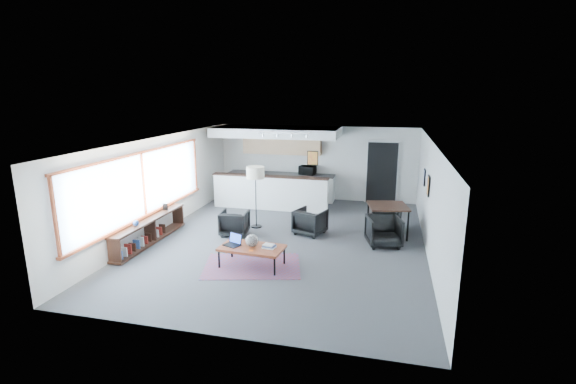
% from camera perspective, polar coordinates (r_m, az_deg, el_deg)
% --- Properties ---
extents(room, '(7.02, 9.02, 2.62)m').
position_cam_1_polar(room, '(10.55, -0.36, 0.05)').
color(room, '#49494B').
rests_on(room, ground).
extents(window, '(0.10, 5.95, 1.66)m').
position_cam_1_polar(window, '(11.08, -19.21, 0.76)').
color(window, '#8CBFFF').
rests_on(window, room).
extents(console, '(0.35, 3.00, 0.80)m').
position_cam_1_polar(console, '(11.16, -18.46, -5.10)').
color(console, '#331B12').
rests_on(console, floor).
extents(kitchenette, '(4.20, 1.96, 2.60)m').
position_cam_1_polar(kitchenette, '(14.35, -1.42, 4.00)').
color(kitchenette, white).
rests_on(kitchenette, floor).
extents(doorway, '(1.10, 0.12, 2.15)m').
position_cam_1_polar(doorway, '(14.62, 12.71, 2.64)').
color(doorway, black).
rests_on(doorway, room).
extents(track_light, '(1.60, 0.07, 0.15)m').
position_cam_1_polar(track_light, '(12.60, -0.55, 7.93)').
color(track_light, silver).
rests_on(track_light, room).
extents(wall_art_lower, '(0.03, 0.38, 0.48)m').
position_cam_1_polar(wall_art_lower, '(10.63, 18.65, 0.81)').
color(wall_art_lower, black).
rests_on(wall_art_lower, room).
extents(wall_art_upper, '(0.03, 0.34, 0.44)m').
position_cam_1_polar(wall_art_upper, '(11.91, 18.14, 1.92)').
color(wall_art_upper, black).
rests_on(wall_art_upper, room).
extents(kilim_rug, '(2.38, 1.90, 0.01)m').
position_cam_1_polar(kilim_rug, '(9.42, -4.91, -10.02)').
color(kilim_rug, '#693952').
rests_on(kilim_rug, floor).
extents(coffee_table, '(1.44, 0.85, 0.46)m').
position_cam_1_polar(coffee_table, '(9.26, -4.96, -7.67)').
color(coffee_table, brown).
rests_on(coffee_table, floor).
extents(laptop, '(0.43, 0.40, 0.25)m').
position_cam_1_polar(laptop, '(9.38, -7.43, -6.74)').
color(laptop, black).
rests_on(laptop, coffee_table).
extents(ceramic_pot, '(0.28, 0.28, 0.28)m').
position_cam_1_polar(ceramic_pot, '(9.22, -4.97, -6.62)').
color(ceramic_pot, gray).
rests_on(ceramic_pot, coffee_table).
extents(book_stack, '(0.30, 0.26, 0.08)m').
position_cam_1_polar(book_stack, '(9.15, -2.60, -7.41)').
color(book_stack, silver).
rests_on(book_stack, coffee_table).
extents(coaster, '(0.12, 0.12, 0.01)m').
position_cam_1_polar(coaster, '(9.03, -5.09, -7.97)').
color(coaster, '#E5590C').
rests_on(coaster, coffee_table).
extents(armchair_left, '(0.78, 0.74, 0.73)m').
position_cam_1_polar(armchair_left, '(11.31, -7.33, -4.05)').
color(armchair_left, black).
rests_on(armchair_left, floor).
extents(armchair_right, '(0.92, 0.89, 0.76)m').
position_cam_1_polar(armchair_right, '(11.28, 3.06, -3.92)').
color(armchair_right, black).
rests_on(armchair_right, floor).
extents(floor_lamp, '(0.53, 0.53, 1.75)m').
position_cam_1_polar(floor_lamp, '(11.59, -4.48, 2.37)').
color(floor_lamp, black).
rests_on(floor_lamp, floor).
extents(dining_table, '(1.18, 1.18, 0.84)m').
position_cam_1_polar(dining_table, '(11.36, 13.49, -2.13)').
color(dining_table, '#331B12').
rests_on(dining_table, floor).
extents(dining_chair_near, '(0.82, 0.79, 0.70)m').
position_cam_1_polar(dining_chair_near, '(10.72, 12.95, -5.37)').
color(dining_chair_near, black).
rests_on(dining_chair_near, floor).
extents(dining_chair_far, '(0.68, 0.65, 0.61)m').
position_cam_1_polar(dining_chair_far, '(11.82, 13.35, -3.84)').
color(dining_chair_far, black).
rests_on(dining_chair_far, floor).
extents(microwave, '(0.59, 0.38, 0.37)m').
position_cam_1_polar(microwave, '(14.61, 2.66, 3.12)').
color(microwave, black).
rests_on(microwave, kitchenette).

